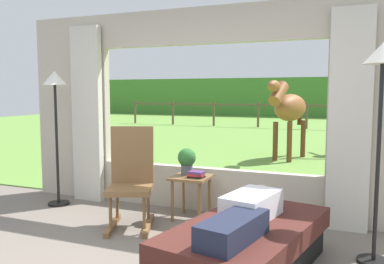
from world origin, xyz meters
TOP-DOWN VIEW (x-y plane):
  - back_wall_with_window at (0.00, 2.26)m, footprint 5.20×0.12m
  - curtain_panel_left at (-1.69, 2.12)m, footprint 0.44×0.10m
  - curtain_panel_right at (1.69, 2.12)m, footprint 0.44×0.10m
  - outdoor_pasture_lawn at (0.00, 13.16)m, footprint 36.00×21.68m
  - distant_hill_ridge at (0.00, 23.00)m, footprint 36.00×2.00m
  - recliner_sofa at (0.93, 0.72)m, footprint 1.24×1.85m
  - reclining_person at (0.93, 0.67)m, footprint 0.46×1.43m
  - rocking_chair at (-0.57, 1.39)m, footprint 0.68×0.80m
  - side_table at (-0.03, 1.85)m, footprint 0.44×0.44m
  - potted_plant at (-0.11, 1.91)m, footprint 0.22×0.22m
  - book_stack at (0.06, 1.79)m, footprint 0.19×0.15m
  - floor_lamp_left at (-1.92, 1.76)m, footprint 0.32×0.32m
  - floor_lamp_right at (1.93, 1.30)m, footprint 0.32×0.32m
  - horse at (0.42, 6.51)m, footprint 0.83×1.82m
  - pasture_tree at (2.25, 8.52)m, footprint 1.23×1.27m
  - pasture_fence_line at (0.00, 14.40)m, footprint 16.10×0.10m

SIDE VIEW (x-z plane):
  - outdoor_pasture_lawn at x=0.00m, z-range 0.00..0.02m
  - recliner_sofa at x=0.93m, z-range 0.01..0.43m
  - side_table at x=-0.03m, z-range 0.17..0.69m
  - reclining_person at x=0.93m, z-range 0.41..0.63m
  - rocking_chair at x=-0.57m, z-range -0.01..1.11m
  - book_stack at x=0.06m, z-range 0.52..0.60m
  - potted_plant at x=-0.11m, z-range 0.54..0.86m
  - pasture_fence_line at x=0.00m, z-range 0.19..1.29m
  - horse at x=0.42m, z-range 0.29..2.02m
  - curtain_panel_left at x=-1.69m, z-range 0.00..2.40m
  - curtain_panel_right at x=1.69m, z-range 0.00..2.40m
  - distant_hill_ridge at x=0.00m, z-range 0.00..2.40m
  - back_wall_with_window at x=0.00m, z-range -0.03..2.52m
  - pasture_tree at x=2.25m, z-range -0.22..2.87m
  - floor_lamp_left at x=-1.92m, z-range 0.55..2.33m
  - floor_lamp_right at x=1.93m, z-range 0.59..2.52m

